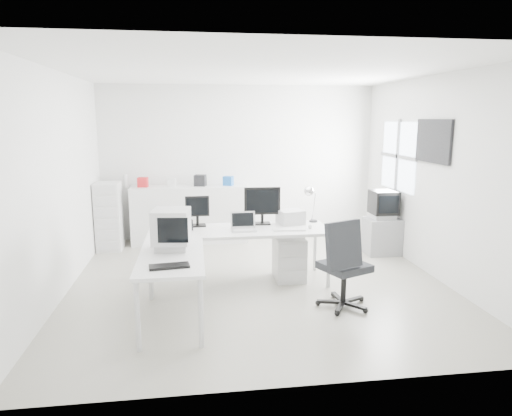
{
  "coord_description": "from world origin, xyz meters",
  "views": [
    {
      "loc": [
        -0.83,
        -5.88,
        2.21
      ],
      "look_at": [
        0.0,
        0.2,
        1.0
      ],
      "focal_mm": 32.0,
      "sensor_mm": 36.0,
      "label": 1
    }
  ],
  "objects": [
    {
      "name": "inkjet_printer",
      "position": [
        -1.1,
        0.14,
        0.82
      ],
      "size": [
        0.48,
        0.41,
        0.14
      ],
      "primitive_type": "cube",
      "rotation": [
        0.0,
        0.0,
        0.28
      ],
      "color": "black",
      "rests_on": "main_desk"
    },
    {
      "name": "floor",
      "position": [
        0.0,
        0.0,
        0.0
      ],
      "size": [
        5.0,
        5.0,
        0.01
      ],
      "primitive_type": "cube",
      "color": "#BAB7A7",
      "rests_on": "ground"
    },
    {
      "name": "laser_printer",
      "position": [
        0.5,
        0.26,
        0.85
      ],
      "size": [
        0.4,
        0.37,
        0.19
      ],
      "primitive_type": "cube",
      "rotation": [
        0.0,
        0.0,
        0.27
      ],
      "color": "#B9B9B9",
      "rests_on": "main_desk"
    },
    {
      "name": "main_desk",
      "position": [
        -0.25,
        0.04,
        0.38
      ],
      "size": [
        2.4,
        0.8,
        0.75
      ],
      "primitive_type": null,
      "color": "silver",
      "rests_on": "floor"
    },
    {
      "name": "laptop",
      "position": [
        -0.2,
        -0.06,
        0.85
      ],
      "size": [
        0.3,
        0.31,
        0.2
      ],
      "primitive_type": null,
      "rotation": [
        0.0,
        0.0,
        -0.0
      ],
      "color": "#B7B7BA",
      "rests_on": "main_desk"
    },
    {
      "name": "office_chair",
      "position": [
        0.89,
        -0.95,
        0.55
      ],
      "size": [
        0.83,
        0.83,
        1.1
      ],
      "primitive_type": null,
      "rotation": [
        0.0,
        0.0,
        0.4
      ],
      "color": "#292B2E",
      "rests_on": "floor"
    },
    {
      "name": "wall_picture",
      "position": [
        2.47,
        0.1,
        1.9
      ],
      "size": [
        0.04,
        0.9,
        0.6
      ],
      "primitive_type": null,
      "color": "black",
      "rests_on": "right_wall"
    },
    {
      "name": "back_wall",
      "position": [
        0.0,
        2.5,
        1.4
      ],
      "size": [
        5.0,
        0.02,
        2.8
      ],
      "primitive_type": "cube",
      "color": "silver",
      "rests_on": "floor"
    },
    {
      "name": "clutter_bottle",
      "position": [
        -2.03,
        2.28,
        1.13
      ],
      "size": [
        0.07,
        0.07,
        0.22
      ],
      "primitive_type": "cylinder",
      "color": "silver",
      "rests_on": "sideboard"
    },
    {
      "name": "window",
      "position": [
        2.48,
        1.2,
        1.6
      ],
      "size": [
        0.02,
        1.2,
        1.1
      ],
      "primitive_type": null,
      "color": "white",
      "rests_on": "right_wall"
    },
    {
      "name": "ceiling",
      "position": [
        0.0,
        0.0,
        2.8
      ],
      "size": [
        5.0,
        5.0,
        0.01
      ],
      "primitive_type": "cube",
      "color": "white",
      "rests_on": "back_wall"
    },
    {
      "name": "drawer_pedestal",
      "position": [
        0.45,
        0.09,
        0.3
      ],
      "size": [
        0.4,
        0.5,
        0.6
      ],
      "primitive_type": "cube",
      "color": "silver",
      "rests_on": "floor"
    },
    {
      "name": "lcd_monitor_large",
      "position": [
        0.1,
        0.29,
        1.01
      ],
      "size": [
        0.51,
        0.22,
        0.52
      ],
      "primitive_type": null,
      "rotation": [
        0.0,
        0.0,
        -0.03
      ],
      "color": "black",
      "rests_on": "main_desk"
    },
    {
      "name": "clutter_box_d",
      "position": [
        -0.23,
        2.24,
        1.11
      ],
      "size": [
        0.21,
        0.2,
        0.16
      ],
      "primitive_type": "cube",
      "rotation": [
        0.0,
        0.0,
        -0.4
      ],
      "color": "#1753A2",
      "rests_on": "sideboard"
    },
    {
      "name": "lcd_monitor_small",
      "position": [
        -0.8,
        0.29,
        0.95
      ],
      "size": [
        0.33,
        0.2,
        0.41
      ],
      "primitive_type": null,
      "rotation": [
        0.0,
        0.0,
        0.04
      ],
      "color": "black",
      "rests_on": "main_desk"
    },
    {
      "name": "tv_cabinet",
      "position": [
        2.22,
        1.07,
        0.3
      ],
      "size": [
        0.55,
        0.45,
        0.6
      ],
      "primitive_type": "cube",
      "color": "gray",
      "rests_on": "floor"
    },
    {
      "name": "white_keyboard",
      "position": [
        0.4,
        -0.11,
        0.76
      ],
      "size": [
        0.44,
        0.16,
        0.02
      ],
      "primitive_type": "cube",
      "rotation": [
        0.0,
        0.0,
        -0.06
      ],
      "color": "silver",
      "rests_on": "main_desk"
    },
    {
      "name": "black_keyboard",
      "position": [
        -1.1,
        -1.46,
        0.76
      ],
      "size": [
        0.41,
        0.21,
        0.03
      ],
      "primitive_type": "cube",
      "rotation": [
        0.0,
        0.0,
        0.13
      ],
      "color": "black",
      "rests_on": "side_desk"
    },
    {
      "name": "white_mouse",
      "position": [
        0.7,
        -0.06,
        0.78
      ],
      "size": [
        0.06,
        0.06,
        0.06
      ],
      "primitive_type": "sphere",
      "color": "silver",
      "rests_on": "main_desk"
    },
    {
      "name": "clutter_box_c",
      "position": [
        -0.73,
        2.24,
        1.12
      ],
      "size": [
        0.23,
        0.22,
        0.2
      ],
      "primitive_type": "cube",
      "rotation": [
        0.0,
        0.0,
        -0.24
      ],
      "color": "black",
      "rests_on": "sideboard"
    },
    {
      "name": "sideboard",
      "position": [
        -0.93,
        2.24,
        0.51
      ],
      "size": [
        2.05,
        0.51,
        1.02
      ],
      "primitive_type": "cube",
      "color": "silver",
      "rests_on": "floor"
    },
    {
      "name": "right_wall",
      "position": [
        2.5,
        0.0,
        1.4
      ],
      "size": [
        0.02,
        5.0,
        2.8
      ],
      "primitive_type": "cube",
      "color": "silver",
      "rests_on": "floor"
    },
    {
      "name": "side_desk",
      "position": [
        -1.1,
        -1.06,
        0.38
      ],
      "size": [
        0.7,
        1.4,
        0.75
      ],
      "primitive_type": null,
      "color": "silver",
      "rests_on": "floor"
    },
    {
      "name": "filing_cabinet",
      "position": [
        -2.28,
        1.93,
        0.58
      ],
      "size": [
        0.4,
        0.48,
        1.16
      ],
      "primitive_type": "cube",
      "color": "silver",
      "rests_on": "floor"
    },
    {
      "name": "crt_monitor",
      "position": [
        -1.1,
        -0.81,
        0.98
      ],
      "size": [
        0.45,
        0.45,
        0.46
      ],
      "primitive_type": null,
      "rotation": [
        0.0,
        0.0,
        -0.12
      ],
      "color": "#B7B7BA",
      "rests_on": "side_desk"
    },
    {
      "name": "clutter_box_a",
      "position": [
        -1.73,
        2.24,
        1.11
      ],
      "size": [
        0.18,
        0.17,
        0.17
      ],
      "primitive_type": "cube",
      "rotation": [
        0.0,
        0.0,
        -0.11
      ],
      "color": "red",
      "rests_on": "sideboard"
    },
    {
      "name": "desk_lamp",
      "position": [
        0.85,
        0.34,
        1.01
      ],
      "size": [
        0.2,
        0.2,
        0.52
      ],
      "primitive_type": null,
      "rotation": [
        0.0,
        0.0,
        0.16
      ],
      "color": "silver",
      "rests_on": "main_desk"
    },
    {
      "name": "clutter_box_b",
      "position": [
        -1.23,
        2.24,
        1.09
      ],
      "size": [
        0.16,
        0.14,
        0.14
      ],
      "primitive_type": "cube",
      "rotation": [
        0.0,
        0.0,
        -0.16
      ],
      "color": "silver",
      "rests_on": "sideboard"
    },
    {
      "name": "crt_tv",
      "position": [
        2.22,
        1.07,
        0.82
      ],
      "size": [
        0.5,
        0.48,
        0.45
      ],
      "primitive_type": null,
      "color": "black",
      "rests_on": "tv_cabinet"
    },
    {
      "name": "left_wall",
      "position": [
        -2.5,
        0.0,
        1.4
      ],
      "size": [
        0.02,
        5.0,
        2.8
      ],
      "primitive_type": "cube",
      "color": "silver",
      "rests_on": "floor"
    }
  ]
}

